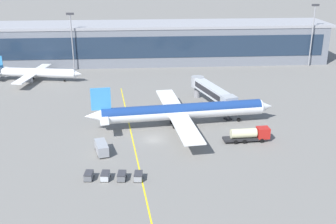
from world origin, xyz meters
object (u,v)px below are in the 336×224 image
object	(u,v)px
baggage_cart_0	(89,176)
commuter_jet_near	(35,73)
main_airliner	(182,111)
baggage_cart_3	(138,176)
baggage_cart_2	(122,176)
lavatory_truck	(102,148)
fuel_tanker	(249,134)
baggage_cart_1	(105,176)

from	to	relation	value
baggage_cart_0	commuter_jet_near	xyz separation A→B (m)	(-25.50, 70.74, 2.20)
main_airliner	baggage_cart_3	world-z (taller)	main_airliner
baggage_cart_2	baggage_cart_3	bearing A→B (deg)	-5.43
baggage_cart_3	main_airliner	bearing A→B (deg)	67.55
lavatory_truck	baggage_cart_3	size ratio (longest dim) A/B	2.22
fuel_tanker	baggage_cart_0	bearing A→B (deg)	-156.55
lavatory_truck	commuter_jet_near	xyz separation A→B (m)	(-27.16, 59.54, 1.56)
commuter_jet_near	baggage_cart_1	bearing A→B (deg)	-68.01
lavatory_truck	baggage_cart_1	size ratio (longest dim) A/B	2.22
main_airliner	baggage_cart_1	bearing A→B (deg)	-123.54
main_airliner	baggage_cart_1	distance (m)	31.95
lavatory_truck	baggage_cart_1	xyz separation A→B (m)	(1.52, -11.51, -0.64)
main_airliner	commuter_jet_near	distance (m)	64.22
main_airliner	fuel_tanker	xyz separation A→B (m)	(14.75, -10.80, -2.10)
main_airliner	fuel_tanker	size ratio (longest dim) A/B	4.45
baggage_cart_3	commuter_jet_near	xyz separation A→B (m)	(-35.05, 71.65, 2.20)
fuel_tanker	baggage_cart_2	distance (m)	33.26
baggage_cart_0	baggage_cart_2	xyz separation A→B (m)	(6.37, -0.61, 0.00)
baggage_cart_0	fuel_tanker	bearing A→B (deg)	23.45
lavatory_truck	baggage_cart_3	world-z (taller)	lavatory_truck
baggage_cart_1	baggage_cart_2	bearing A→B (deg)	-5.43
baggage_cart_3	commuter_jet_near	bearing A→B (deg)	116.07
commuter_jet_near	lavatory_truck	bearing A→B (deg)	-65.48
baggage_cart_1	baggage_cart_3	size ratio (longest dim) A/B	1.00
lavatory_truck	baggage_cart_0	size ratio (longest dim) A/B	2.22
baggage_cart_0	commuter_jet_near	world-z (taller)	commuter_jet_near
baggage_cart_0	baggage_cart_3	xyz separation A→B (m)	(9.56, -0.91, 0.00)
main_airliner	fuel_tanker	distance (m)	18.40
fuel_tanker	baggage_cart_3	world-z (taller)	fuel_tanker
fuel_tanker	lavatory_truck	distance (m)	34.10
baggage_cart_0	baggage_cart_2	bearing A→B (deg)	-5.43
fuel_tanker	commuter_jet_near	bearing A→B (deg)	137.79
baggage_cart_0	baggage_cart_2	distance (m)	6.40
fuel_tanker	baggage_cart_1	size ratio (longest dim) A/B	3.92
baggage_cart_1	baggage_cart_2	size ratio (longest dim) A/B	1.00
fuel_tanker	commuter_jet_near	distance (m)	82.37
main_airliner	baggage_cart_1	size ratio (longest dim) A/B	17.44
baggage_cart_0	baggage_cart_1	world-z (taller)	same
baggage_cart_1	main_airliner	bearing A→B (deg)	56.46
baggage_cart_1	baggage_cart_3	world-z (taller)	same
lavatory_truck	baggage_cart_0	bearing A→B (deg)	-98.46
lavatory_truck	main_airliner	bearing A→B (deg)	38.16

